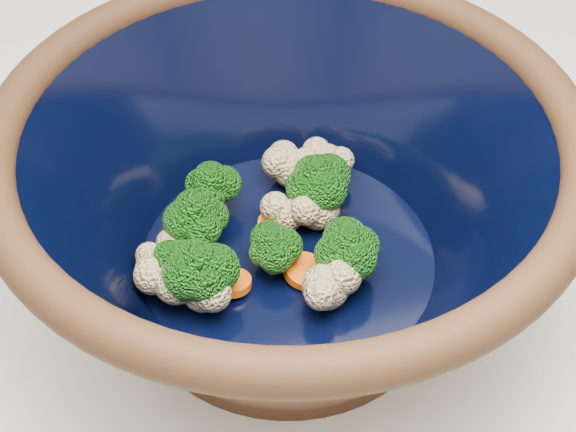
% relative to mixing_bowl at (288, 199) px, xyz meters
% --- Properties ---
extents(mixing_bowl, '(0.39, 0.39, 0.17)m').
position_rel_mixing_bowl_xyz_m(mixing_bowl, '(0.00, 0.00, 0.00)').
color(mixing_bowl, black).
rests_on(mixing_bowl, counter).
extents(vegetable_pile, '(0.18, 0.15, 0.06)m').
position_rel_mixing_bowl_xyz_m(vegetable_pile, '(-0.03, 0.01, -0.03)').
color(vegetable_pile, '#608442').
rests_on(vegetable_pile, mixing_bowl).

